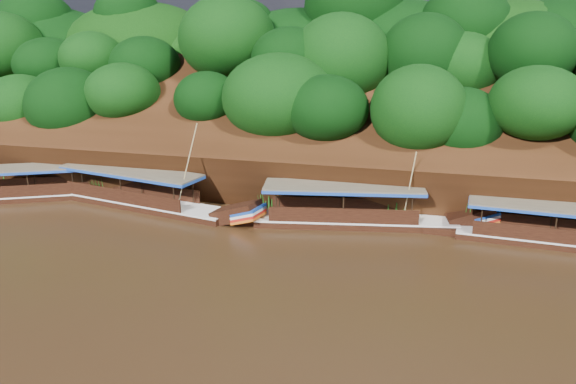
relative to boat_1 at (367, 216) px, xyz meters
name	(u,v)px	position (x,y,z in m)	size (l,w,h in m)	color
ground	(350,281)	(0.15, -8.17, -0.58)	(160.00, 160.00, 0.00)	black
riverbank	(390,148)	(0.14, 14.55, 1.31)	(120.00, 30.06, 19.40)	black
boat_1	(367,216)	(0.00, 0.00, 0.00)	(15.04, 4.68, 5.46)	black
boat_2	(151,200)	(-14.68, -0.44, -0.01)	(16.18, 5.25, 6.65)	black
boat_3	(53,190)	(-22.81, 0.02, -0.05)	(12.72, 7.54, 2.81)	black
reeds	(317,201)	(-3.53, 1.34, 0.33)	(50.26, 2.32, 2.04)	#1F5E17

